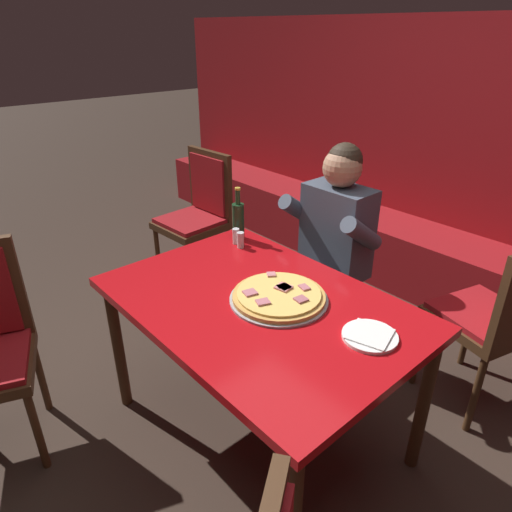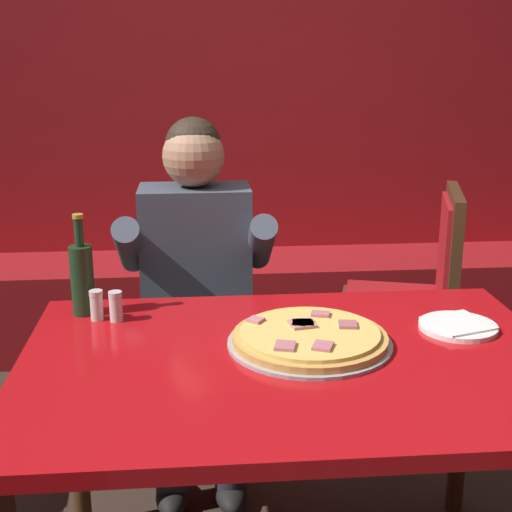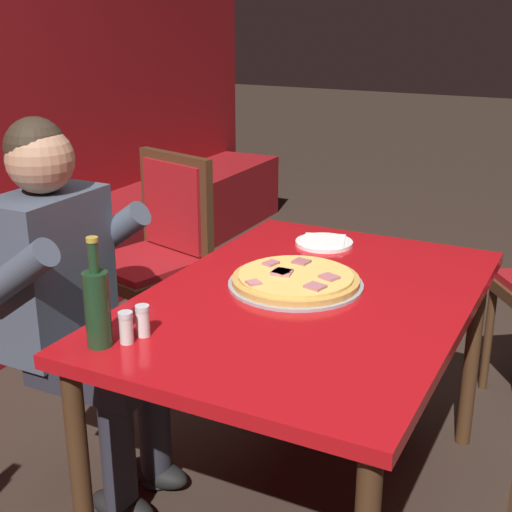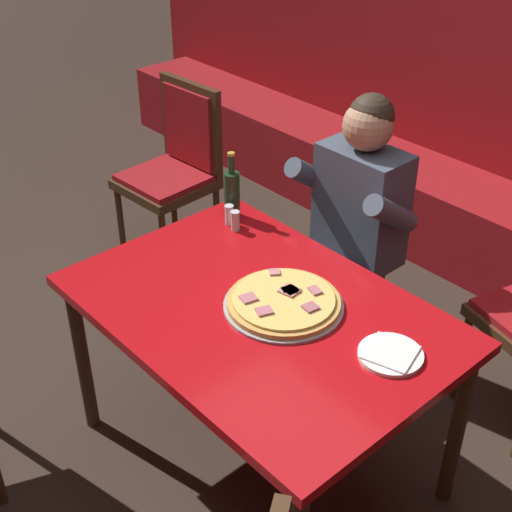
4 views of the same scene
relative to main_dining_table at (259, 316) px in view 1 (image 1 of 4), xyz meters
The scene contains 12 objects.
ground_plane 0.68m from the main_dining_table, ahead, with size 24.00×24.00×0.00m, color #33261E.
booth_wall_panel 2.20m from the main_dining_table, 90.00° to the left, with size 6.80×0.16×1.90m, color maroon.
booth_bench 1.91m from the main_dining_table, 90.00° to the left, with size 6.46×0.48×0.46m, color maroon.
main_dining_table is the anchor object (origin of this frame).
pizza 0.13m from the main_dining_table, 52.01° to the left, with size 0.42×0.42×0.05m.
plate_white_paper 0.50m from the main_dining_table, 16.42° to the left, with size 0.21×0.21×0.02m.
beer_bottle 0.68m from the main_dining_table, 147.95° to the left, with size 0.07×0.07×0.29m.
shaker_red_pepper_flakes 0.55m from the main_dining_table, 148.45° to the left, with size 0.04×0.04×0.09m.
shaker_parmesan 0.60m from the main_dining_table, 150.09° to the left, with size 0.04×0.04×0.09m.
diner_seated_blue_shirt 0.75m from the main_dining_table, 107.95° to the left, with size 0.53×0.53×1.27m.
dining_chair_near_right 1.57m from the main_dining_table, 154.47° to the left, with size 0.47×0.47×1.02m.
dining_chair_by_booth 1.19m from the main_dining_table, 57.50° to the left, with size 0.54×0.54×0.98m.
Camera 1 is at (1.23, -1.11, 1.81)m, focal length 32.00 mm.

